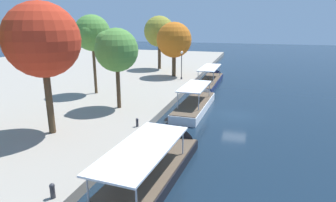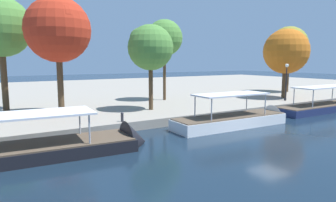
{
  "view_description": "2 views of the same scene",
  "coord_description": "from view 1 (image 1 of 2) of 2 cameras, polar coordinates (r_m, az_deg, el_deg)",
  "views": [
    {
      "loc": [
        -30.36,
        -1.42,
        9.82
      ],
      "look_at": [
        -4.72,
        6.23,
        2.4
      ],
      "focal_mm": 30.62,
      "sensor_mm": 36.0,
      "label": 1
    },
    {
      "loc": [
        -17.62,
        -14.43,
        5.73
      ],
      "look_at": [
        -5.06,
        5.92,
        2.51
      ],
      "focal_mm": 32.38,
      "sensor_mm": 36.0,
      "label": 2
    }
  ],
  "objects": [
    {
      "name": "tree_2",
      "position": [
        48.88,
        1.32,
        12.03
      ],
      "size": [
        5.86,
        5.86,
        9.06
      ],
      "color": "#4C3823",
      "rests_on": "dock_promenade"
    },
    {
      "name": "tree_5",
      "position": [
        56.81,
        -1.73,
        13.71
      ],
      "size": [
        5.89,
        5.89,
        10.19
      ],
      "color": "#4C3823",
      "rests_on": "dock_promenade"
    },
    {
      "name": "tree_0",
      "position": [
        37.51,
        -15.06,
        12.8
      ],
      "size": [
        4.61,
        4.48,
        9.94
      ],
      "color": "#4C3823",
      "rests_on": "dock_promenade"
    },
    {
      "name": "tour_boat_0",
      "position": [
        19.28,
        -3.27,
        -14.22
      ],
      "size": [
        14.48,
        4.28,
        4.08
      ],
      "rotation": [
        0.0,
        0.0,
        -0.07
      ],
      "color": "black",
      "rests_on": "ground_plane"
    },
    {
      "name": "tour_boat_1",
      "position": [
        33.77,
        5.63,
        -0.82
      ],
      "size": [
        12.06,
        3.14,
        3.93
      ],
      "rotation": [
        0.0,
        0.0,
        -0.03
      ],
      "color": "white",
      "rests_on": "ground_plane"
    },
    {
      "name": "tree_1",
      "position": [
        30.56,
        -10.52,
        9.96
      ],
      "size": [
        4.53,
        4.53,
        8.48
      ],
      "color": "#4C3823",
      "rests_on": "dock_promenade"
    },
    {
      "name": "tour_boat_2",
      "position": [
        47.98,
        8.42,
        3.86
      ],
      "size": [
        14.49,
        3.04,
        3.99
      ],
      "rotation": [
        0.0,
        0.0,
        -0.01
      ],
      "color": "navy",
      "rests_on": "ground_plane"
    },
    {
      "name": "mooring_bollard_0",
      "position": [
        25.71,
        -6.15,
        -4.19
      ],
      "size": [
        0.25,
        0.25,
        0.79
      ],
      "color": "#2D2D33",
      "rests_on": "dock_promenade"
    },
    {
      "name": "ground_plane",
      "position": [
        31.94,
        13.27,
        -2.83
      ],
      "size": [
        220.0,
        220.0,
        0.0
      ],
      "primitive_type": "plane",
      "color": "#142333"
    },
    {
      "name": "mooring_bollard_1",
      "position": [
        16.98,
        -22.02,
        -16.13
      ],
      "size": [
        0.29,
        0.29,
        0.86
      ],
      "color": "#2D2D33",
      "rests_on": "dock_promenade"
    },
    {
      "name": "tree_4",
      "position": [
        24.67,
        -23.74,
        11.19
      ],
      "size": [
        5.87,
        5.87,
        10.62
      ],
      "color": "#4C3823",
      "rests_on": "dock_promenade"
    },
    {
      "name": "lamp_post",
      "position": [
        46.5,
        2.73,
        7.96
      ],
      "size": [
        0.43,
        0.43,
        4.55
      ],
      "color": "black",
      "rests_on": "dock_promenade"
    }
  ]
}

